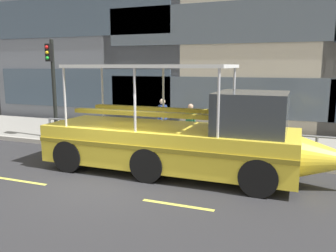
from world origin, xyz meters
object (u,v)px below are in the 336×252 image
(duck_tour_boat, at_px, (185,139))
(pedestrian_near_bow, at_px, (275,126))
(traffic_light_pole, at_px, (53,79))
(pedestrian_mid_right, at_px, (162,115))
(pedestrian_mid_left, at_px, (190,120))

(duck_tour_boat, bearing_deg, pedestrian_near_bow, 50.27)
(traffic_light_pole, distance_m, pedestrian_near_bow, 9.23)
(traffic_light_pole, bearing_deg, pedestrian_near_bow, 4.21)
(traffic_light_pole, bearing_deg, pedestrian_mid_right, 16.81)
(traffic_light_pole, relative_size, duck_tour_boat, 0.44)
(pedestrian_near_bow, xyz_separation_m, pedestrian_mid_right, (-4.60, 0.68, 0.08))
(pedestrian_mid_right, bearing_deg, duck_tour_boat, -58.39)
(pedestrian_near_bow, height_order, pedestrian_mid_right, pedestrian_mid_right)
(pedestrian_mid_left, bearing_deg, traffic_light_pole, -169.48)
(pedestrian_near_bow, bearing_deg, traffic_light_pole, -175.79)
(pedestrian_near_bow, distance_m, pedestrian_mid_left, 3.31)
(duck_tour_boat, relative_size, pedestrian_mid_left, 5.97)
(traffic_light_pole, distance_m, pedestrian_mid_left, 6.09)
(pedestrian_mid_right, bearing_deg, pedestrian_near_bow, -8.46)
(traffic_light_pole, distance_m, pedestrian_mid_right, 4.90)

